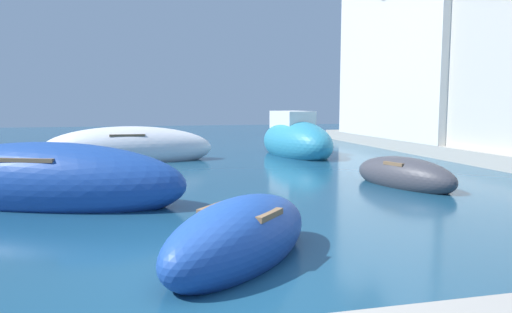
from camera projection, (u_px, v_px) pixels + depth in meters
ground at (234, 285)px, 5.69m from camera, size 80.00×80.00×0.00m
moored_boat_0 at (404, 176)px, 12.37m from camera, size 1.97×3.34×0.99m
moored_boat_3 at (47, 182)px, 10.16m from camera, size 6.43×4.08×1.72m
moored_boat_4 at (296, 141)px, 19.73m from camera, size 2.65×5.26×2.23m
moored_boat_5 at (129, 148)px, 17.76m from camera, size 6.20×2.01×1.66m
moored_boat_6 at (240, 238)px, 6.53m from camera, size 3.06×3.24×1.12m
waterfront_building_annex at (438, 43)px, 22.95m from camera, size 6.37×9.92×8.91m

